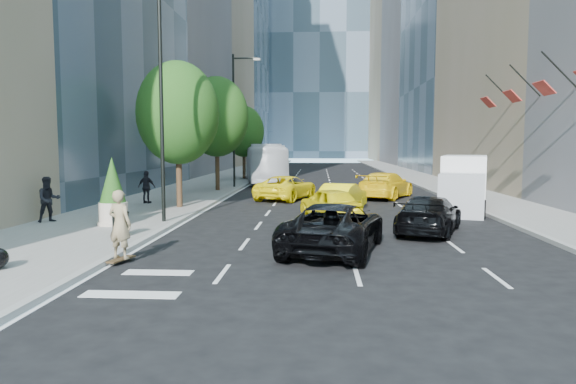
# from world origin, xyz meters

# --- Properties ---
(ground) EXTENTS (160.00, 160.00, 0.00)m
(ground) POSITION_xyz_m (0.00, 0.00, 0.00)
(ground) COLOR black
(ground) RESTS_ON ground
(sidewalk_left) EXTENTS (6.00, 120.00, 0.15)m
(sidewalk_left) POSITION_xyz_m (-9.00, 30.00, 0.07)
(sidewalk_left) COLOR slate
(sidewalk_left) RESTS_ON ground
(sidewalk_right) EXTENTS (4.00, 120.00, 0.15)m
(sidewalk_right) POSITION_xyz_m (10.00, 30.00, 0.07)
(sidewalk_right) COLOR slate
(sidewalk_right) RESTS_ON ground
(tower_left_end) EXTENTS (20.00, 28.00, 60.00)m
(tower_left_end) POSITION_xyz_m (-22.00, 92.00, 30.00)
(tower_left_end) COLOR #303F4B
(tower_left_end) RESTS_ON ground
(tower_right_far) EXTENTS (20.00, 24.00, 50.00)m
(tower_right_far) POSITION_xyz_m (22.00, 98.00, 25.00)
(tower_right_far) COLOR #82775A
(tower_right_far) RESTS_ON ground
(lamp_near) EXTENTS (2.13, 0.22, 10.00)m
(lamp_near) POSITION_xyz_m (-6.32, 4.00, 5.81)
(lamp_near) COLOR black
(lamp_near) RESTS_ON sidewalk_left
(lamp_far) EXTENTS (2.13, 0.22, 10.00)m
(lamp_far) POSITION_xyz_m (-6.32, 22.00, 5.81)
(lamp_far) COLOR black
(lamp_far) RESTS_ON sidewalk_left
(tree_near) EXTENTS (4.20, 4.20, 7.46)m
(tree_near) POSITION_xyz_m (-7.20, 9.00, 4.97)
(tree_near) COLOR black
(tree_near) RESTS_ON sidewalk_left
(tree_mid) EXTENTS (4.50, 4.50, 7.99)m
(tree_mid) POSITION_xyz_m (-7.20, 19.00, 5.32)
(tree_mid) COLOR black
(tree_mid) RESTS_ON sidewalk_left
(tree_far) EXTENTS (3.90, 3.90, 6.92)m
(tree_far) POSITION_xyz_m (-7.20, 32.00, 4.62)
(tree_far) COLOR black
(tree_far) RESTS_ON sidewalk_left
(traffic_signal) EXTENTS (2.48, 0.53, 5.20)m
(traffic_signal) POSITION_xyz_m (-6.40, 40.00, 4.23)
(traffic_signal) COLOR black
(traffic_signal) RESTS_ON sidewalk_left
(facade_flags) EXTENTS (1.85, 13.30, 2.05)m
(facade_flags) POSITION_xyz_m (10.64, 10.00, 6.18)
(facade_flags) COLOR black
(facade_flags) RESTS_ON ground
(skateboarder) EXTENTS (0.82, 0.66, 1.96)m
(skateboarder) POSITION_xyz_m (-5.60, -3.00, 0.98)
(skateboarder) COLOR #807050
(skateboarder) RESTS_ON ground
(black_sedan_lincoln) EXTENTS (3.78, 6.00, 1.54)m
(black_sedan_lincoln) POSITION_xyz_m (0.50, -1.00, 0.77)
(black_sedan_lincoln) COLOR black
(black_sedan_lincoln) RESTS_ON ground
(black_sedan_mercedes) EXTENTS (3.60, 5.32, 1.43)m
(black_sedan_mercedes) POSITION_xyz_m (4.20, 2.62, 0.72)
(black_sedan_mercedes) COLOR black
(black_sedan_mercedes) RESTS_ON ground
(taxi_a) EXTENTS (3.14, 4.45, 1.41)m
(taxi_a) POSITION_xyz_m (0.50, 6.50, 0.70)
(taxi_a) COLOR yellow
(taxi_a) RESTS_ON ground
(taxi_b) EXTENTS (2.82, 4.59, 1.43)m
(taxi_b) POSITION_xyz_m (1.20, 9.00, 0.71)
(taxi_b) COLOR yellow
(taxi_b) RESTS_ON ground
(taxi_c) EXTENTS (4.02, 5.79, 1.47)m
(taxi_c) POSITION_xyz_m (-2.00, 14.38, 0.73)
(taxi_c) COLOR yellow
(taxi_c) RESTS_ON ground
(taxi_d) EXTENTS (4.44, 6.10, 1.64)m
(taxi_d) POSITION_xyz_m (4.20, 15.50, 0.82)
(taxi_d) COLOR yellow
(taxi_d) RESTS_ON ground
(city_bus) EXTENTS (4.98, 12.64, 3.43)m
(city_bus) POSITION_xyz_m (-4.80, 28.32, 1.72)
(city_bus) COLOR silver
(city_bus) RESTS_ON ground
(box_truck) EXTENTS (3.77, 6.22, 2.80)m
(box_truck) POSITION_xyz_m (7.28, 9.20, 1.43)
(box_truck) COLOR silver
(box_truck) RESTS_ON ground
(pedestrian_a) EXTENTS (1.16, 1.14, 1.89)m
(pedestrian_a) POSITION_xyz_m (-11.20, 3.51, 1.10)
(pedestrian_a) COLOR black
(pedestrian_a) RESTS_ON sidewalk_left
(pedestrian_b) EXTENTS (1.11, 0.64, 1.78)m
(pedestrian_b) POSITION_xyz_m (-9.44, 10.52, 1.04)
(pedestrian_b) COLOR black
(pedestrian_b) RESTS_ON sidewalk_left
(trash_can) EXTENTS (0.55, 0.55, 0.83)m
(trash_can) POSITION_xyz_m (-6.93, 0.37, 0.56)
(trash_can) COLOR black
(trash_can) RESTS_ON sidewalk_left
(planter_shrub) EXTENTS (1.14, 1.14, 2.73)m
(planter_shrub) POSITION_xyz_m (-8.26, 3.00, 1.45)
(planter_shrub) COLOR #B2A693
(planter_shrub) RESTS_ON sidewalk_left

